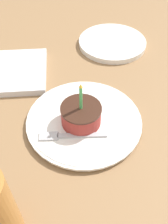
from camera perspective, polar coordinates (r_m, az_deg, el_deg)
name	(u,v)px	position (r m, az deg, el deg)	size (l,w,h in m)	color
ground_plane	(81,125)	(0.69, -0.74, -2.75)	(2.40, 2.40, 0.04)	olive
plate	(84,121)	(0.66, 0.00, -1.89)	(0.29, 0.29, 0.02)	white
cake_slice	(82,115)	(0.63, -0.44, -0.62)	(0.10, 0.10, 0.12)	#99332D
fork	(68,136)	(0.62, -3.43, -5.16)	(0.16, 0.03, 0.00)	#B2B2B7
side_plate	(112,43)	(0.95, 6.17, 14.79)	(0.23, 0.23, 0.02)	white
marble_board	(10,72)	(0.84, -15.72, 8.42)	(0.22, 0.20, 0.02)	silver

